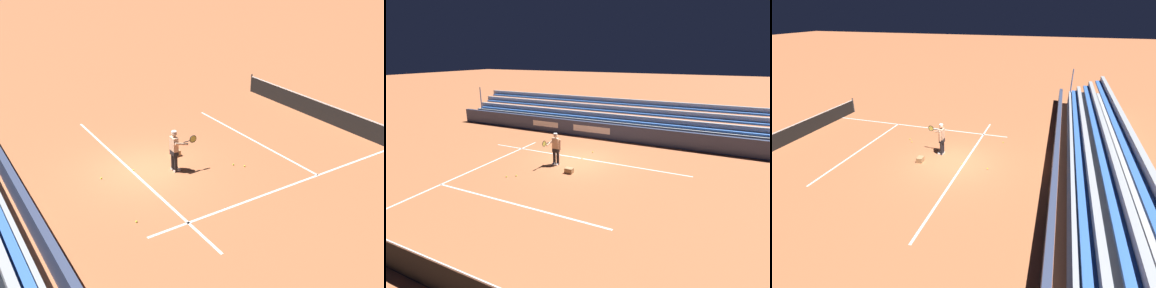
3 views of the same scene
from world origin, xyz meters
TOP-DOWN VIEW (x-y plane):
  - ground_plane at (0.00, 0.00)m, footprint 160.00×160.00m
  - court_baseline_white at (0.00, -0.50)m, footprint 12.00×0.10m
  - court_sideline_white at (4.11, 4.00)m, footprint 0.10×12.00m
  - court_service_line_white at (0.00, 5.50)m, footprint 8.22×0.10m
  - back_wall_sponsor_board at (0.01, -4.89)m, footprint 26.29×0.25m
  - bleacher_stand at (0.00, -6.72)m, footprint 24.98×2.40m
  - tennis_player at (0.76, 0.98)m, footprint 0.59×0.99m
  - ball_box_cardboard at (-0.43, 1.71)m, footprint 0.41×0.31m
  - tennis_ball_far_left at (-0.10, -0.45)m, footprint 0.07×0.07m
  - tennis_ball_far_right at (2.00, 3.53)m, footprint 0.07×0.07m
  - tennis_ball_on_baseline at (3.18, -1.92)m, footprint 0.07×0.07m
  - tennis_ball_near_player at (1.65, 3.22)m, footprint 0.07×0.07m
  - tennis_ball_midcourt at (-0.18, -1.78)m, footprint 0.07×0.07m
  - tennis_net at (0.00, 10.00)m, footprint 11.09×0.09m

SIDE VIEW (x-z plane):
  - ground_plane at x=0.00m, z-range 0.00..0.00m
  - court_baseline_white at x=0.00m, z-range 0.00..0.01m
  - court_sideline_white at x=4.11m, z-range 0.00..0.01m
  - court_service_line_white at x=0.00m, z-range 0.00..0.01m
  - tennis_ball_far_left at x=-0.10m, z-range 0.00..0.07m
  - tennis_ball_far_right at x=2.00m, z-range 0.00..0.07m
  - tennis_ball_on_baseline at x=3.18m, z-range 0.00..0.07m
  - tennis_ball_near_player at x=1.65m, z-range 0.00..0.07m
  - tennis_ball_midcourt at x=-0.18m, z-range 0.00..0.07m
  - ball_box_cardboard at x=-0.43m, z-range 0.00..0.26m
  - tennis_net at x=0.00m, z-range -0.04..1.03m
  - back_wall_sponsor_board at x=0.01m, z-range 0.00..1.10m
  - bleacher_stand at x=0.00m, z-range -0.75..2.20m
  - tennis_player at x=0.76m, z-range 0.04..1.75m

